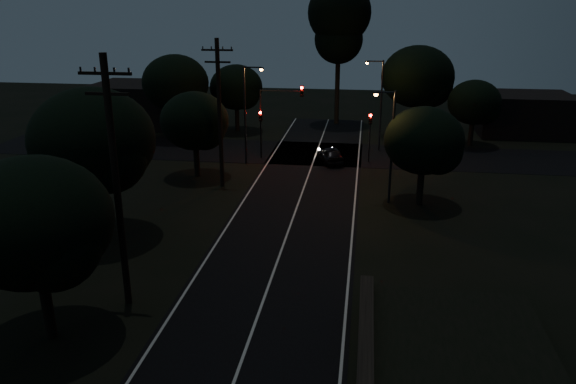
% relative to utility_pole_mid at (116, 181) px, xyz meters
% --- Properties ---
extents(road_surface, '(60.00, 70.00, 0.03)m').
position_rel_utility_pole_mid_xyz_m(road_surface, '(6.00, 16.12, -5.73)').
color(road_surface, black).
rests_on(road_surface, ground).
extents(utility_pole_mid, '(2.20, 0.30, 11.00)m').
position_rel_utility_pole_mid_xyz_m(utility_pole_mid, '(0.00, 0.00, 0.00)').
color(utility_pole_mid, black).
rests_on(utility_pole_mid, ground).
extents(utility_pole_far, '(2.20, 0.30, 10.50)m').
position_rel_utility_pole_mid_xyz_m(utility_pole_far, '(0.00, 17.00, -0.25)').
color(utility_pole_far, black).
rests_on(utility_pole_far, ground).
extents(tree_left_b, '(5.92, 5.92, 7.52)m').
position_rel_utility_pole_mid_xyz_m(tree_left_b, '(-1.79, -3.12, -0.86)').
color(tree_left_b, black).
rests_on(tree_left_b, ground).
extents(tree_left_c, '(6.78, 6.78, 8.57)m').
position_rel_utility_pole_mid_xyz_m(tree_left_c, '(-4.26, 6.86, -0.20)').
color(tree_left_c, black).
rests_on(tree_left_c, ground).
extents(tree_left_d, '(5.15, 5.15, 6.53)m').
position_rel_utility_pole_mid_xyz_m(tree_left_d, '(-2.32, 18.90, -1.51)').
color(tree_left_d, black).
rests_on(tree_left_d, ground).
extents(tree_far_nw, '(5.36, 5.36, 6.79)m').
position_rel_utility_pole_mid_xyz_m(tree_far_nw, '(-2.81, 34.89, -1.34)').
color(tree_far_nw, black).
rests_on(tree_far_nw, ground).
extents(tree_far_w, '(6.34, 6.34, 8.09)m').
position_rel_utility_pole_mid_xyz_m(tree_far_w, '(-7.78, 30.87, -0.48)').
color(tree_far_w, black).
rests_on(tree_far_w, ground).
extents(tree_far_ne, '(7.01, 7.01, 8.87)m').
position_rel_utility_pole_mid_xyz_m(tree_far_ne, '(15.25, 34.86, 0.00)').
color(tree_far_ne, black).
rests_on(tree_far_ne, ground).
extents(tree_far_e, '(4.79, 4.79, 6.08)m').
position_rel_utility_pole_mid_xyz_m(tree_far_e, '(20.17, 31.90, -1.80)').
color(tree_far_e, black).
rests_on(tree_far_e, ground).
extents(tree_right_a, '(5.14, 5.14, 6.54)m').
position_rel_utility_pole_mid_xyz_m(tree_right_a, '(14.18, 14.90, -1.50)').
color(tree_right_a, black).
rests_on(tree_right_a, ground).
extents(tall_pine, '(6.59, 6.59, 14.98)m').
position_rel_utility_pole_mid_xyz_m(tall_pine, '(7.00, 40.00, 5.06)').
color(tall_pine, black).
rests_on(tall_pine, ground).
extents(building_left, '(10.00, 8.00, 4.40)m').
position_rel_utility_pole_mid_xyz_m(building_left, '(-14.00, 37.00, -3.54)').
color(building_left, black).
rests_on(building_left, ground).
extents(building_right, '(9.00, 7.00, 4.00)m').
position_rel_utility_pole_mid_xyz_m(building_right, '(26.00, 38.00, -3.74)').
color(building_right, black).
rests_on(building_right, ground).
extents(signal_left, '(0.28, 0.35, 4.10)m').
position_rel_utility_pole_mid_xyz_m(signal_left, '(1.40, 24.99, -2.90)').
color(signal_left, black).
rests_on(signal_left, ground).
extents(signal_right, '(0.28, 0.35, 4.10)m').
position_rel_utility_pole_mid_xyz_m(signal_right, '(10.60, 24.99, -2.90)').
color(signal_right, black).
rests_on(signal_right, ground).
extents(signal_mast, '(3.70, 0.35, 6.25)m').
position_rel_utility_pole_mid_xyz_m(signal_mast, '(3.09, 24.99, -1.40)').
color(signal_mast, black).
rests_on(signal_mast, ground).
extents(streetlight_a, '(1.66, 0.26, 8.00)m').
position_rel_utility_pole_mid_xyz_m(streetlight_a, '(0.69, 23.00, -1.10)').
color(streetlight_a, black).
rests_on(streetlight_a, ground).
extents(streetlight_b, '(1.66, 0.26, 8.00)m').
position_rel_utility_pole_mid_xyz_m(streetlight_b, '(11.31, 29.00, -1.10)').
color(streetlight_b, black).
rests_on(streetlight_b, ground).
extents(streetlight_c, '(1.46, 0.26, 7.50)m').
position_rel_utility_pole_mid_xyz_m(streetlight_c, '(11.83, 15.00, -1.39)').
color(streetlight_c, black).
rests_on(streetlight_c, ground).
extents(car, '(2.71, 4.24, 1.34)m').
position_rel_utility_pole_mid_xyz_m(car, '(7.45, 24.30, -5.07)').
color(car, black).
rests_on(car, ground).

